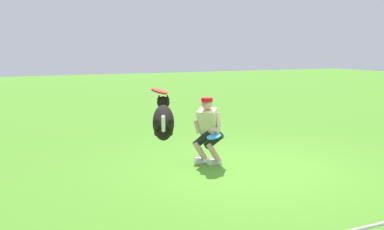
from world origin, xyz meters
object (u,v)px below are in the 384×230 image
at_px(dog, 163,120).
at_px(frisbee_held, 214,137).
at_px(frisbee_flying, 159,91).
at_px(person, 208,128).

bearing_deg(dog, frisbee_held, -21.19).
distance_m(dog, frisbee_flying, 0.49).
distance_m(dog, frisbee_held, 2.65).
distance_m(person, frisbee_held, 0.40).
bearing_deg(frisbee_held, person, -100.61).
height_order(dog, frisbee_held, dog).
xyz_separation_m(person, frisbee_held, (0.07, 0.38, -0.09)).
relative_size(frisbee_flying, frisbee_held, 0.83).
relative_size(dog, frisbee_flying, 4.46).
height_order(person, dog, dog).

